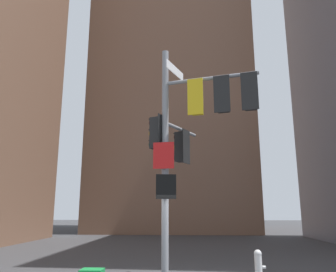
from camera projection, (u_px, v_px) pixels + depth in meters
building_mid_block at (173, 17)px, 40.93m from camera, size 15.72×15.72×50.63m
signal_pole_assembly at (189, 130)px, 10.27m from camera, size 3.38×2.81×7.15m
fire_hydrant at (258, 265)px, 9.95m from camera, size 0.33×0.23×0.90m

